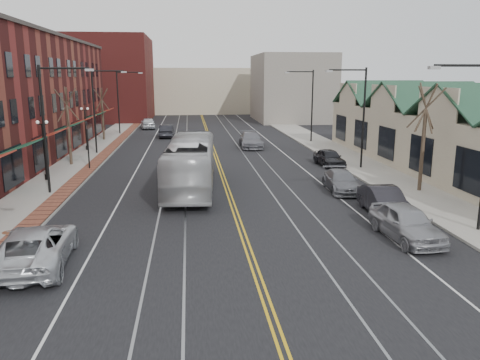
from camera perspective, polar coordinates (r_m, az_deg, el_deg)
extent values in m
plane|color=black|center=(16.43, 3.20, -14.57)|extent=(160.00, 160.00, 0.00)
cube|color=gray|center=(36.47, -21.23, -0.02)|extent=(4.00, 120.00, 0.15)
cube|color=gray|center=(38.06, 16.25, 0.83)|extent=(4.00, 120.00, 0.15)
cube|color=tan|center=(40.37, 24.36, 4.07)|extent=(8.00, 36.00, 4.60)
cube|color=maroon|center=(85.49, -15.67, 11.80)|extent=(14.00, 18.00, 14.00)
cube|color=tan|center=(99.49, -4.89, 10.81)|extent=(22.00, 14.00, 9.00)
cube|color=slate|center=(81.34, 6.30, 11.10)|extent=(12.00, 16.00, 11.00)
cylinder|color=black|center=(31.90, -22.75, 5.59)|extent=(0.16, 0.16, 8.00)
cylinder|color=black|center=(31.34, -20.66, 12.63)|extent=(3.00, 0.12, 0.12)
cube|color=#999999|center=(31.01, -17.89, 12.65)|extent=(0.50, 0.25, 0.15)
cylinder|color=black|center=(47.40, -17.37, 7.97)|extent=(0.16, 0.16, 8.00)
cylinder|color=black|center=(47.02, -15.84, 12.68)|extent=(3.00, 0.12, 0.12)
cube|color=#999999|center=(46.81, -13.98, 12.66)|extent=(0.50, 0.25, 0.15)
cylinder|color=black|center=(63.15, -14.63, 9.15)|extent=(0.16, 0.16, 8.00)
cylinder|color=black|center=(62.87, -13.44, 12.66)|extent=(3.00, 0.12, 0.12)
cube|color=#999999|center=(62.71, -12.04, 12.64)|extent=(0.50, 0.25, 0.15)
cylinder|color=black|center=(23.92, 25.83, 12.46)|extent=(3.00, 0.12, 0.12)
cube|color=#999999|center=(23.18, 22.58, 12.53)|extent=(0.50, 0.25, 0.15)
cylinder|color=black|center=(39.14, 14.83, 7.27)|extent=(0.16, 0.16, 8.00)
cylinder|color=black|center=(38.49, 13.01, 12.95)|extent=(3.00, 0.12, 0.12)
cube|color=#999999|center=(38.03, 10.81, 12.90)|extent=(0.50, 0.25, 0.15)
cylinder|color=black|center=(54.35, 8.79, 8.91)|extent=(0.16, 0.16, 8.00)
cylinder|color=black|center=(53.88, 7.34, 12.97)|extent=(3.00, 0.12, 0.12)
cube|color=#999999|center=(53.55, 5.74, 12.90)|extent=(0.50, 0.25, 0.15)
cylinder|color=black|center=(36.63, -22.47, 0.37)|extent=(0.28, 0.28, 0.40)
cylinder|color=black|center=(36.33, -22.71, 3.15)|extent=(0.14, 0.14, 4.00)
cube|color=black|center=(36.09, -22.98, 6.28)|extent=(0.60, 0.06, 0.06)
sphere|color=white|center=(36.16, -23.46, 6.49)|extent=(0.24, 0.24, 0.24)
sphere|color=white|center=(35.99, -22.54, 6.54)|extent=(0.24, 0.24, 0.24)
cylinder|color=black|center=(50.02, -18.12, 3.75)|extent=(0.28, 0.28, 0.40)
cylinder|color=black|center=(49.79, -18.26, 5.79)|extent=(0.14, 0.14, 4.00)
cube|color=black|center=(49.62, -18.42, 8.08)|extent=(0.60, 0.06, 0.06)
sphere|color=white|center=(49.67, -18.77, 8.24)|extent=(0.24, 0.24, 0.24)
sphere|color=white|center=(49.55, -18.09, 8.27)|extent=(0.24, 0.24, 0.24)
cylinder|color=#382B21|center=(41.93, -20.11, 5.12)|extent=(0.24, 0.24, 4.90)
cylinder|color=#382B21|center=(41.71, -20.37, 8.59)|extent=(0.58, 1.37, 2.90)
cylinder|color=#382B21|center=(41.71, -20.37, 8.59)|extent=(1.60, 0.66, 2.78)
cylinder|color=#382B21|center=(41.71, -20.37, 8.59)|extent=(0.53, 1.23, 2.96)
cylinder|color=#382B21|center=(41.71, -20.37, 8.59)|extent=(1.69, 1.03, 2.64)
cylinder|color=#382B21|center=(41.71, -20.37, 8.59)|extent=(1.78, 1.29, 2.48)
cylinder|color=#382B21|center=(57.52, -16.37, 7.02)|extent=(0.24, 0.24, 4.55)
cylinder|color=#382B21|center=(57.36, -16.52, 9.38)|extent=(0.55, 1.28, 2.69)
cylinder|color=#382B21|center=(57.36, -16.52, 9.38)|extent=(1.49, 0.62, 2.58)
cylinder|color=#382B21|center=(57.36, -16.52, 9.38)|extent=(0.50, 1.15, 2.75)
cylinder|color=#382B21|center=(57.36, -16.52, 9.38)|extent=(1.57, 0.97, 2.45)
cylinder|color=#382B21|center=(57.36, -16.52, 9.38)|extent=(1.66, 1.20, 2.30)
cylinder|color=#382B21|center=(32.46, 21.35, 3.36)|extent=(0.24, 0.24, 5.25)
cylinder|color=#382B21|center=(32.18, 21.74, 8.15)|extent=(0.61, 1.46, 3.10)
cylinder|color=#382B21|center=(32.18, 21.74, 8.15)|extent=(1.70, 0.70, 2.97)
cylinder|color=#382B21|center=(32.18, 21.74, 8.15)|extent=(0.56, 1.31, 3.17)
cylinder|color=#382B21|center=(32.18, 21.74, 8.15)|extent=(1.80, 1.10, 2.82)
cylinder|color=#382B21|center=(32.18, 21.74, 8.15)|extent=(1.90, 1.37, 2.65)
cylinder|color=#592D19|center=(25.15, -26.37, -5.73)|extent=(0.60, 0.60, 0.02)
cylinder|color=black|center=(39.68, -18.02, 3.64)|extent=(0.12, 0.12, 3.20)
imported|color=black|center=(39.47, -18.19, 6.15)|extent=(0.18, 0.15, 0.90)
imported|color=#B9B9BB|center=(31.55, -6.01, 1.98)|extent=(3.66, 12.56, 3.46)
imported|color=silver|center=(20.62, -23.73, -7.41)|extent=(3.15, 6.07, 1.63)
imported|color=#98989E|center=(23.20, 19.60, -4.88)|extent=(2.22, 4.93, 1.64)
imported|color=black|center=(26.83, 17.17, -2.50)|extent=(1.80, 4.73, 1.54)
imported|color=slate|center=(31.71, 12.25, -0.13)|extent=(2.23, 4.78, 1.35)
imported|color=black|center=(40.33, 10.85, 2.69)|extent=(2.03, 4.35, 1.44)
imported|color=black|center=(59.21, -8.93, 5.92)|extent=(1.69, 4.74, 1.56)
imported|color=slate|center=(50.03, 1.33, 4.91)|extent=(2.48, 5.71, 1.64)
imported|color=silver|center=(69.42, -11.15, 6.83)|extent=(2.55, 5.02, 1.64)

